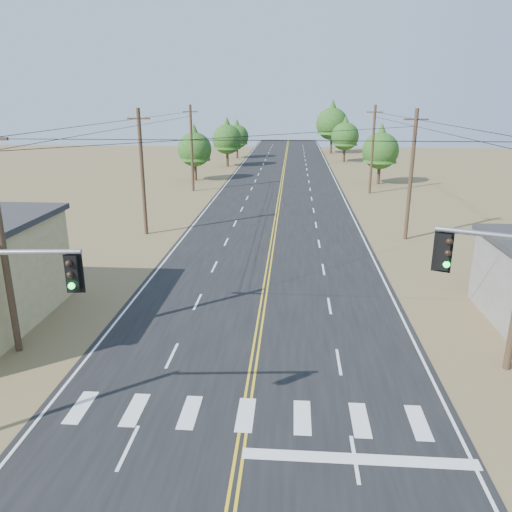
{
  "coord_description": "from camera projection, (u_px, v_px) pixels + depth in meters",
  "views": [
    {
      "loc": [
        1.49,
        -7.03,
        10.71
      ],
      "look_at": [
        -0.2,
        15.62,
        3.5
      ],
      "focal_mm": 35.0,
      "sensor_mm": 36.0,
      "label": 1
    }
  ],
  "objects": [
    {
      "name": "utility_pole_left_mid",
      "position": [
        142.0,
        172.0,
        39.64
      ],
      "size": [
        1.8,
        0.3,
        10.0
      ],
      "color": "#4C3826",
      "rests_on": "ground"
    },
    {
      "name": "tree_left_mid",
      "position": [
        227.0,
        136.0,
        80.25
      ],
      "size": [
        4.74,
        4.74,
        7.9
      ],
      "color": "#3F2D1E",
      "rests_on": "ground"
    },
    {
      "name": "tree_left_far",
      "position": [
        237.0,
        134.0,
        91.64
      ],
      "size": [
        4.27,
        4.27,
        7.12
      ],
      "color": "#3F2D1E",
      "rests_on": "ground"
    },
    {
      "name": "tree_right_far",
      "position": [
        332.0,
        121.0,
        99.15
      ],
      "size": [
        6.3,
        6.3,
        10.5
      ],
      "color": "#3F2D1E",
      "rests_on": "ground"
    },
    {
      "name": "utility_pole_left_near",
      "position": [
        2.0,
        240.0,
        20.63
      ],
      "size": [
        1.8,
        0.3,
        10.0
      ],
      "color": "#4C3826",
      "rests_on": "ground"
    },
    {
      "name": "tree_right_near",
      "position": [
        381.0,
        147.0,
        63.67
      ],
      "size": [
        4.64,
        4.64,
        7.73
      ],
      "color": "#3F2D1E",
      "rests_on": "ground"
    },
    {
      "name": "road",
      "position": [
        272.0,
        243.0,
        38.54
      ],
      "size": [
        15.0,
        200.0,
        0.02
      ],
      "primitive_type": "cube",
      "color": "black",
      "rests_on": "ground"
    },
    {
      "name": "utility_pole_right_far",
      "position": [
        372.0,
        149.0,
        57.16
      ],
      "size": [
        1.8,
        0.3,
        10.0
      ],
      "color": "#4C3826",
      "rests_on": "ground"
    },
    {
      "name": "utility_pole_right_mid",
      "position": [
        411.0,
        175.0,
        38.16
      ],
      "size": [
        1.8,
        0.3,
        10.0
      ],
      "color": "#4C3826",
      "rests_on": "ground"
    },
    {
      "name": "tree_left_near",
      "position": [
        195.0,
        146.0,
        66.54
      ],
      "size": [
        4.51,
        4.51,
        7.52
      ],
      "color": "#3F2D1E",
      "rests_on": "ground"
    },
    {
      "name": "tree_right_mid",
      "position": [
        345.0,
        133.0,
        86.13
      ],
      "size": [
        4.76,
        4.76,
        7.93
      ],
      "color": "#3F2D1E",
      "rests_on": "ground"
    },
    {
      "name": "utility_pole_left_far",
      "position": [
        192.0,
        148.0,
        58.65
      ],
      "size": [
        1.8,
        0.3,
        10.0
      ],
      "color": "#4C3826",
      "rests_on": "ground"
    }
  ]
}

